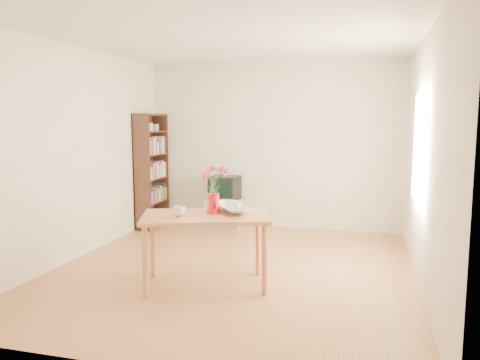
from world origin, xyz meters
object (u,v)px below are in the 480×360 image
(television, at_px, (225,187))
(bowl, at_px, (233,192))
(mug, at_px, (179,211))
(table, at_px, (205,224))
(pitcher, at_px, (214,204))

(television, bearing_deg, bowl, -65.03)
(mug, bearing_deg, television, -111.54)
(bowl, bearing_deg, table, -131.60)
(pitcher, bearing_deg, bowl, 14.33)
(mug, distance_m, television, 2.74)
(table, xyz_separation_m, pitcher, (0.05, 0.11, 0.19))
(bowl, bearing_deg, television, 108.85)
(table, distance_m, pitcher, 0.22)
(bowl, distance_m, television, 2.47)
(mug, height_order, television, mug)
(bowl, height_order, television, bowl)
(mug, xyz_separation_m, bowl, (0.45, 0.40, 0.15))
(table, bearing_deg, television, 83.62)
(table, relative_size, mug, 10.85)
(bowl, bearing_deg, mug, -138.28)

